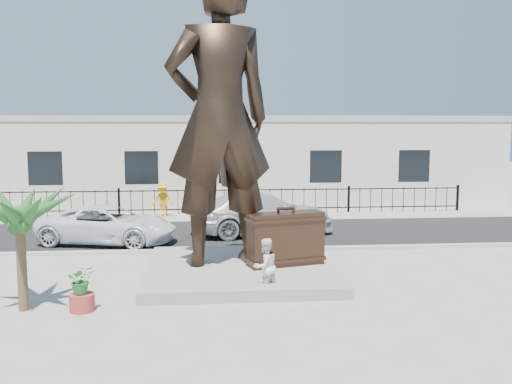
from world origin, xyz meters
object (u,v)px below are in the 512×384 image
(statue, at_px, (219,117))
(tourist, at_px, (265,266))
(car_white, at_px, (108,225))
(suitcase, at_px, (286,239))

(statue, xyz_separation_m, tourist, (1.07, -2.15, -3.72))
(tourist, bearing_deg, car_white, -84.84)
(statue, xyz_separation_m, car_white, (-3.88, 4.50, -3.74))
(statue, relative_size, tourist, 5.83)
(suitcase, bearing_deg, statue, 152.34)
(suitcase, height_order, car_white, suitcase)
(statue, relative_size, suitcase, 3.91)
(statue, bearing_deg, suitcase, 154.87)
(statue, bearing_deg, car_white, -62.84)
(suitcase, relative_size, tourist, 1.49)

